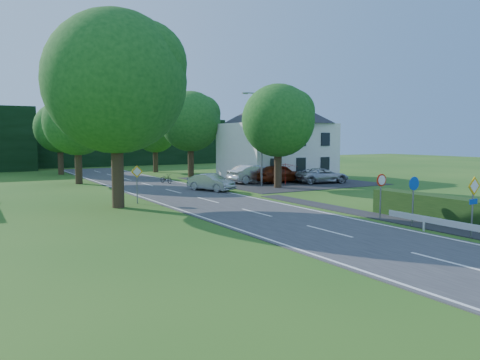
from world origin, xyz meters
TOP-DOWN VIEW (x-y plane):
  - road at (0.00, 20.00)m, footprint 7.00×80.00m
  - parking_pad at (12.00, 33.00)m, footprint 14.00×16.00m
  - line_edge_left at (-3.25, 20.00)m, footprint 0.12×80.00m
  - line_edge_right at (3.25, 20.00)m, footprint 0.12×80.00m
  - line_centre at (0.00, 20.00)m, footprint 0.12×80.00m
  - tree_main at (-6.00, 24.00)m, footprint 9.40×9.40m
  - tree_left_far at (-5.00, 40.00)m, footprint 7.00×7.00m
  - tree_right_far at (7.00, 42.00)m, footprint 7.40×7.40m
  - tree_left_back at (-4.50, 52.00)m, footprint 6.60×6.60m
  - tree_right_back at (6.00, 50.00)m, footprint 6.20×6.20m
  - tree_right_mid at (8.50, 28.00)m, footprint 7.00×7.00m
  - treeline_right at (8.00, 66.00)m, footprint 30.00×5.00m
  - house_white at (14.00, 36.00)m, footprint 10.60×8.40m
  - streetlight at (8.06, 30.00)m, footprint 2.03×0.18m
  - sign_priority_right at (4.30, 7.98)m, footprint 0.78×0.09m
  - sign_roundabout at (4.30, 10.98)m, footprint 0.64×0.08m
  - sign_speed_limit at (4.30, 12.97)m, footprint 0.64×0.11m
  - sign_priority_left at (-4.50, 24.98)m, footprint 0.78×0.09m
  - moving_car at (2.70, 28.81)m, footprint 2.77×4.25m
  - motorcycle at (1.80, 36.02)m, footprint 0.96×1.75m
  - parked_car_red at (11.12, 31.41)m, footprint 5.07×2.43m
  - parked_car_silver_a at (8.92, 32.41)m, footprint 5.13×2.21m
  - parked_car_silver_b at (14.27, 29.15)m, footprint 5.24×3.23m
  - parasol at (10.38, 29.50)m, footprint 2.54×2.57m

SIDE VIEW (x-z plane):
  - road at x=0.00m, z-range 0.00..0.04m
  - parking_pad at x=12.00m, z-range 0.00..0.04m
  - line_edge_left at x=-3.25m, z-range 0.04..0.05m
  - line_edge_right at x=3.25m, z-range 0.04..0.05m
  - line_centre at x=0.00m, z-range 0.04..0.05m
  - motorcycle at x=1.80m, z-range 0.04..0.91m
  - moving_car at x=2.70m, z-range 0.04..1.36m
  - parked_car_silver_b at x=14.27m, z-range 0.04..1.39m
  - parked_car_silver_a at x=8.92m, z-range 0.04..1.68m
  - parked_car_red at x=11.12m, z-range 0.04..1.71m
  - parasol at x=10.38m, z-range 0.04..1.97m
  - sign_roundabout at x=4.30m, z-range 0.49..2.86m
  - sign_priority_left at x=-4.50m, z-range 0.50..2.94m
  - sign_speed_limit at x=4.30m, z-range 0.58..2.95m
  - sign_priority_right at x=4.30m, z-range 0.50..3.09m
  - treeline_right at x=8.00m, z-range 0.00..7.00m
  - tree_right_back at x=6.00m, z-range 0.00..7.56m
  - tree_left_back at x=-4.50m, z-range 0.00..8.07m
  - tree_left_far at x=-5.00m, z-range 0.00..8.58m
  - tree_right_mid at x=8.50m, z-range 0.00..8.58m
  - house_white at x=14.00m, z-range 0.11..8.71m
  - streetlight at x=8.06m, z-range 0.46..8.46m
  - tree_right_far at x=7.00m, z-range 0.00..9.09m
  - tree_main at x=-6.00m, z-range 0.00..11.64m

